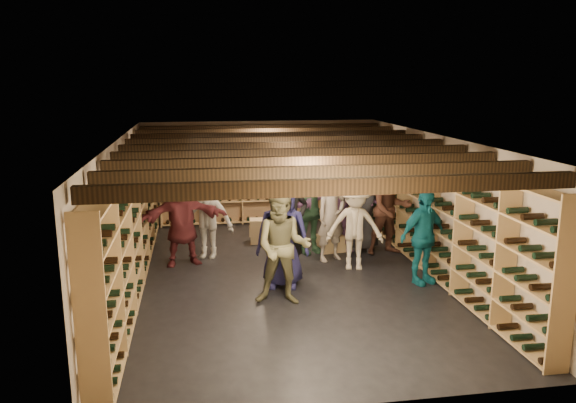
# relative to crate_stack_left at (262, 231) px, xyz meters

# --- Properties ---
(ground) EXTENTS (8.00, 8.00, 0.00)m
(ground) POSITION_rel_crate_stack_left_xyz_m (0.19, -2.12, -0.26)
(ground) COLOR black
(ground) RESTS_ON ground
(walls) EXTENTS (5.52, 8.02, 2.40)m
(walls) POSITION_rel_crate_stack_left_xyz_m (0.19, -2.12, 0.95)
(walls) COLOR tan
(walls) RESTS_ON ground
(ceiling) EXTENTS (5.50, 8.00, 0.01)m
(ceiling) POSITION_rel_crate_stack_left_xyz_m (0.19, -2.12, 2.15)
(ceiling) COLOR beige
(ceiling) RESTS_ON walls
(ceiling_joists) EXTENTS (5.40, 7.12, 0.18)m
(ceiling_joists) POSITION_rel_crate_stack_left_xyz_m (0.19, -2.12, 2.01)
(ceiling_joists) COLOR black
(ceiling_joists) RESTS_ON ground
(wine_rack_left) EXTENTS (0.32, 7.50, 2.15)m
(wine_rack_left) POSITION_rel_crate_stack_left_xyz_m (-2.38, -2.12, 0.82)
(wine_rack_left) COLOR tan
(wine_rack_left) RESTS_ON ground
(wine_rack_right) EXTENTS (0.32, 7.50, 2.15)m
(wine_rack_right) POSITION_rel_crate_stack_left_xyz_m (2.76, -2.12, 0.82)
(wine_rack_right) COLOR tan
(wine_rack_right) RESTS_ON ground
(wine_rack_back) EXTENTS (4.70, 0.30, 2.15)m
(wine_rack_back) POSITION_rel_crate_stack_left_xyz_m (0.19, 1.71, 0.82)
(wine_rack_back) COLOR tan
(wine_rack_back) RESTS_ON ground
(crate_stack_left) EXTENTS (0.53, 0.38, 0.51)m
(crate_stack_left) POSITION_rel_crate_stack_left_xyz_m (0.00, 0.00, 0.00)
(crate_stack_left) COLOR tan
(crate_stack_left) RESTS_ON ground
(crate_stack_right) EXTENTS (0.54, 0.40, 0.34)m
(crate_stack_right) POSITION_rel_crate_stack_left_xyz_m (1.28, -0.82, -0.09)
(crate_stack_right) COLOR tan
(crate_stack_right) RESTS_ON ground
(crate_loose) EXTENTS (0.52, 0.36, 0.17)m
(crate_loose) POSITION_rel_crate_stack_left_xyz_m (1.93, -0.08, -0.17)
(crate_loose) COLOR tan
(crate_loose) RESTS_ON ground
(person_1) EXTENTS (0.80, 0.66, 1.87)m
(person_1) POSITION_rel_crate_stack_left_xyz_m (0.26, -2.02, 0.68)
(person_1) COLOR black
(person_1) RESTS_ON ground
(person_2) EXTENTS (1.00, 0.86, 1.77)m
(person_2) POSITION_rel_crate_stack_left_xyz_m (-0.06, -3.26, 0.63)
(person_2) COLOR brown
(person_2) RESTS_ON ground
(person_3) EXTENTS (1.13, 0.80, 1.58)m
(person_3) POSITION_rel_crate_stack_left_xyz_m (1.45, -1.89, 0.54)
(person_3) COLOR #C7B697
(person_3) RESTS_ON ground
(person_4) EXTENTS (1.02, 0.70, 1.61)m
(person_4) POSITION_rel_crate_stack_left_xyz_m (2.37, -2.78, 0.55)
(person_4) COLOR #126674
(person_4) RESTS_ON ground
(person_5) EXTENTS (1.69, 0.80, 1.75)m
(person_5) POSITION_rel_crate_stack_left_xyz_m (-1.60, -1.13, 0.62)
(person_5) COLOR maroon
(person_5) RESTS_ON ground
(person_6) EXTENTS (0.96, 0.72, 1.77)m
(person_6) POSITION_rel_crate_stack_left_xyz_m (0.05, -2.53, 0.63)
(person_6) COLOR #1F1E4D
(person_6) RESTS_ON ground
(person_7) EXTENTS (0.73, 0.62, 1.70)m
(person_7) POSITION_rel_crate_stack_left_xyz_m (1.16, -1.33, 0.60)
(person_7) COLOR gray
(person_7) RESTS_ON ground
(person_8) EXTENTS (0.96, 0.79, 1.81)m
(person_8) POSITION_rel_crate_stack_left_xyz_m (2.37, -1.15, 0.65)
(person_8) COLOR #4F2C1F
(person_8) RESTS_ON ground
(person_9) EXTENTS (1.21, 0.94, 1.64)m
(person_9) POSITION_rel_crate_stack_left_xyz_m (-1.15, -0.82, 0.57)
(person_9) COLOR #AAA79A
(person_9) RESTS_ON ground
(person_10) EXTENTS (1.07, 0.71, 1.69)m
(person_10) POSITION_rel_crate_stack_left_xyz_m (0.83, -0.82, 0.59)
(person_10) COLOR #2C5136
(person_10) RESTS_ON ground
(person_11) EXTENTS (1.71, 0.55, 1.85)m
(person_11) POSITION_rel_crate_stack_left_xyz_m (1.38, -0.82, 0.67)
(person_11) COLOR #8E598E
(person_11) RESTS_ON ground
(person_12) EXTENTS (0.98, 0.82, 1.72)m
(person_12) POSITION_rel_crate_stack_left_xyz_m (1.93, -0.82, 0.61)
(person_12) COLOR #2F3033
(person_12) RESTS_ON ground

